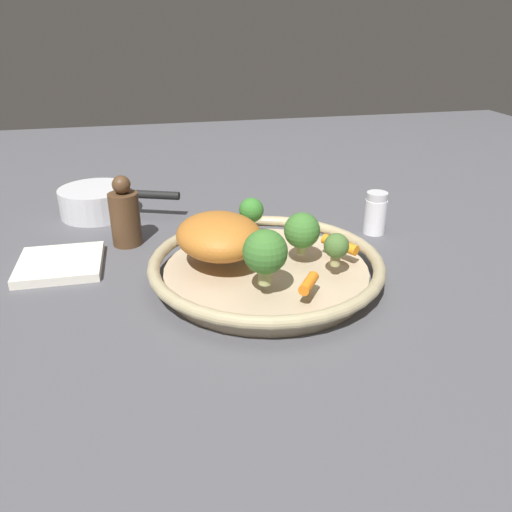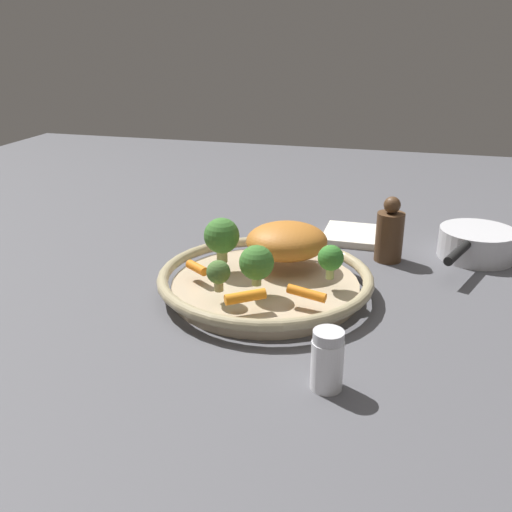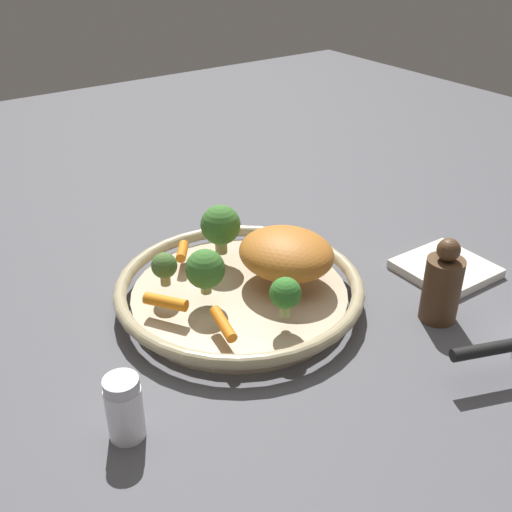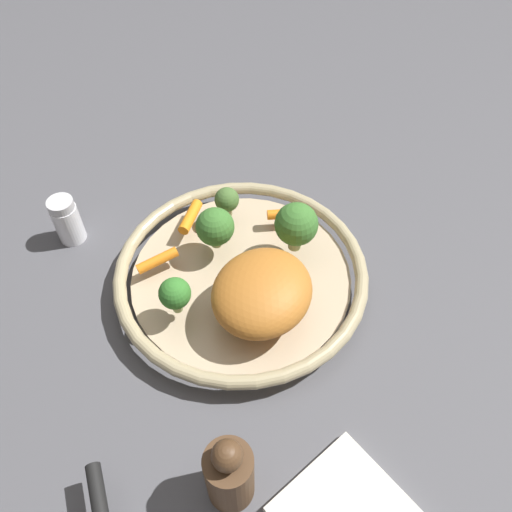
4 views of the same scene
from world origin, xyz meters
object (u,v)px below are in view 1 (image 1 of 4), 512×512
object	(u,v)px
serving_bowl	(266,268)
dish_towel	(60,264)
broccoli_floret_mid	(336,246)
baby_carrot_near_rim	(309,283)
baby_carrot_back	(301,227)
broccoli_floret_large	(302,231)
saucepan	(97,201)
baby_carrot_right	(339,243)
broccoli_floret_small	(254,211)
broccoli_floret_edge	(265,253)
pepper_mill	(125,215)
roast_chicken_piece	(219,236)
salt_shaker	(375,213)

from	to	relation	value
serving_bowl	dish_towel	distance (m)	0.33
broccoli_floret_mid	baby_carrot_near_rim	bearing A→B (deg)	134.43
serving_bowl	baby_carrot_back	xyz separation A→B (m)	(0.08, -0.08, 0.03)
broccoli_floret_large	saucepan	distance (m)	0.47
serving_bowl	baby_carrot_near_rim	bearing A→B (deg)	-163.37
baby_carrot_back	baby_carrot_right	size ratio (longest dim) A/B	0.98
broccoli_floret_large	broccoli_floret_mid	size ratio (longest dim) A/B	1.31
baby_carrot_right	saucepan	world-z (taller)	baby_carrot_right
broccoli_floret_small	broccoli_floret_edge	world-z (taller)	broccoli_floret_edge
baby_carrot_back	broccoli_floret_edge	size ratio (longest dim) A/B	0.77
baby_carrot_back	broccoli_floret_large	distance (m)	0.09
broccoli_floret_small	saucepan	bearing A→B (deg)	48.04
baby_carrot_right	broccoli_floret_edge	size ratio (longest dim) A/B	0.79
broccoli_floret_mid	pepper_mill	bearing A→B (deg)	51.58
saucepan	broccoli_floret_mid	bearing A→B (deg)	-138.17
broccoli_floret_small	broccoli_floret_large	distance (m)	0.12
baby_carrot_right	pepper_mill	size ratio (longest dim) A/B	0.49
baby_carrot_near_rim	broccoli_floret_small	world-z (taller)	broccoli_floret_small
broccoli_floret_edge	saucepan	distance (m)	0.49
roast_chicken_piece	broccoli_floret_large	xyz separation A→B (m)	(-0.02, -0.12, 0.01)
broccoli_floret_edge	dish_towel	world-z (taller)	broccoli_floret_edge
broccoli_floret_small	dish_towel	bearing A→B (deg)	88.76
broccoli_floret_small	broccoli_floret_large	bearing A→B (deg)	-154.90
broccoli_floret_edge	dish_towel	distance (m)	0.36
baby_carrot_back	broccoli_floret_mid	bearing A→B (deg)	-175.27
roast_chicken_piece	pepper_mill	bearing A→B (deg)	40.07
broccoli_floret_mid	salt_shaker	world-z (taller)	broccoli_floret_mid
saucepan	pepper_mill	bearing A→B (deg)	-160.25
salt_shaker	pepper_mill	size ratio (longest dim) A/B	0.63
baby_carrot_near_rim	broccoli_floret_mid	size ratio (longest dim) A/B	0.92
serving_bowl	saucepan	distance (m)	0.43
serving_bowl	broccoli_floret_mid	xyz separation A→B (m)	(-0.05, -0.09, 0.05)
roast_chicken_piece	salt_shaker	world-z (taller)	roast_chicken_piece
broccoli_floret_mid	serving_bowl	bearing A→B (deg)	61.38
broccoli_floret_edge	dish_towel	size ratio (longest dim) A/B	0.60
baby_carrot_near_rim	dish_towel	xyz separation A→B (m)	(0.22, 0.34, -0.04)
pepper_mill	dish_towel	size ratio (longest dim) A/B	0.96
roast_chicken_piece	baby_carrot_right	size ratio (longest dim) A/B	2.31
baby_carrot_right	broccoli_floret_large	world-z (taller)	broccoli_floret_large
baby_carrot_near_rim	broccoli_floret_edge	distance (m)	0.07
broccoli_floret_mid	roast_chicken_piece	bearing A→B (deg)	66.15
serving_bowl	baby_carrot_near_rim	size ratio (longest dim) A/B	7.88
broccoli_floret_small	serving_bowl	bearing A→B (deg)	177.79
broccoli_floret_small	broccoli_floret_mid	bearing A→B (deg)	-150.88
baby_carrot_back	saucepan	bearing A→B (deg)	52.50
baby_carrot_right	baby_carrot_near_rim	distance (m)	0.14
baby_carrot_back	salt_shaker	size ratio (longest dim) A/B	0.76
dish_towel	broccoli_floret_mid	bearing A→B (deg)	-111.93
broccoli_floret_mid	pepper_mill	world-z (taller)	pepper_mill
broccoli_floret_mid	broccoli_floret_large	bearing A→B (deg)	37.14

